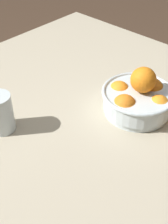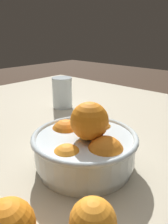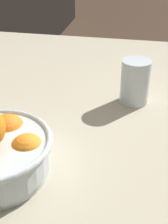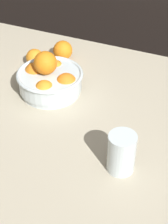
{
  "view_description": "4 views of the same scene",
  "coord_description": "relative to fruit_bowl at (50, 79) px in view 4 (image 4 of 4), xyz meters",
  "views": [
    {
      "loc": [
        0.5,
        0.59,
        1.43
      ],
      "look_at": [
        -0.05,
        0.08,
        0.82
      ],
      "focal_mm": 50.0,
      "sensor_mm": 36.0,
      "label": 1
    },
    {
      "loc": [
        -0.5,
        0.5,
        1.07
      ],
      "look_at": [
        -0.06,
        0.01,
        0.83
      ],
      "focal_mm": 35.0,
      "sensor_mm": 36.0,
      "label": 2
    },
    {
      "loc": [
        -0.64,
        -0.1,
        1.21
      ],
      "look_at": [
        -0.04,
        0.02,
        0.84
      ],
      "focal_mm": 50.0,
      "sensor_mm": 36.0,
      "label": 3
    },
    {
      "loc": [
        0.33,
        -0.8,
        1.59
      ],
      "look_at": [
        -0.02,
        0.03,
        0.85
      ],
      "focal_mm": 60.0,
      "sensor_mm": 36.0,
      "label": 4
    }
  ],
  "objects": [
    {
      "name": "juice_glass",
      "position": [
        0.35,
        -0.26,
        0.0
      ],
      "size": [
        0.08,
        0.08,
        0.12
      ],
      "color": "#F4A314",
      "rests_on": "dining_table"
    },
    {
      "name": "orange_loose_front",
      "position": [
        -0.14,
        0.14,
        -0.02
      ],
      "size": [
        0.07,
        0.07,
        0.07
      ],
      "primitive_type": "sphere",
      "color": "orange",
      "rests_on": "dining_table"
    },
    {
      "name": "fruit_bowl",
      "position": [
        0.0,
        0.0,
        0.0
      ],
      "size": [
        0.24,
        0.24,
        0.16
      ],
      "color": "silver",
      "rests_on": "dining_table"
    },
    {
      "name": "dining_table",
      "position": [
        0.21,
        -0.17,
        -0.12
      ],
      "size": [
        1.4,
        1.15,
        0.78
      ],
      "color": "#B7AD93",
      "rests_on": "ground_plane"
    },
    {
      "name": "orange_loose_near_bowl",
      "position": [
        -0.06,
        0.22,
        -0.01
      ],
      "size": [
        0.08,
        0.08,
        0.08
      ],
      "primitive_type": "sphere",
      "color": "orange",
      "rests_on": "dining_table"
    }
  ]
}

